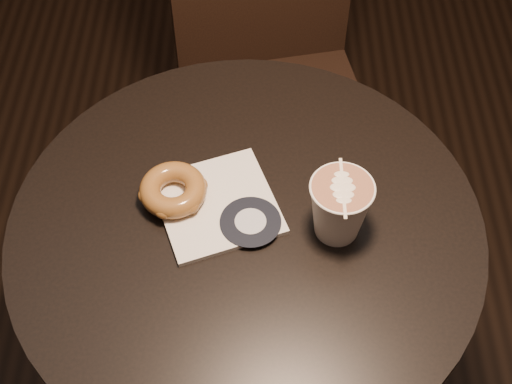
% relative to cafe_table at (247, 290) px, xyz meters
% --- Properties ---
extents(cafe_table, '(0.70, 0.70, 0.75)m').
position_rel_cafe_table_xyz_m(cafe_table, '(0.00, 0.00, 0.00)').
color(cafe_table, black).
rests_on(cafe_table, ground).
extents(chair, '(0.47, 0.47, 1.00)m').
position_rel_cafe_table_xyz_m(chair, '(0.04, 0.59, 0.01)').
color(chair, black).
rests_on(chair, ground).
extents(pastry_bag, '(0.21, 0.21, 0.01)m').
position_rel_cafe_table_xyz_m(pastry_bag, '(-0.04, 0.03, 0.20)').
color(pastry_bag, silver).
rests_on(pastry_bag, cafe_table).
extents(doughnut, '(0.10, 0.10, 0.03)m').
position_rel_cafe_table_xyz_m(doughnut, '(-0.11, 0.04, 0.22)').
color(doughnut, brown).
rests_on(doughnut, pastry_bag).
extents(latte_cup, '(0.09, 0.09, 0.10)m').
position_rel_cafe_table_xyz_m(latte_cup, '(0.13, -0.01, 0.25)').
color(latte_cup, silver).
rests_on(latte_cup, cafe_table).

